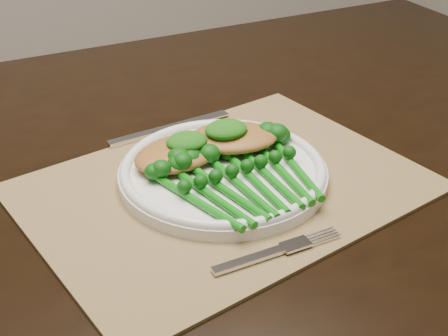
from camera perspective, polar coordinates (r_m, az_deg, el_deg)
name	(u,v)px	position (r m, az deg, el deg)	size (l,w,h in m)	color
placemat	(225,187)	(0.78, 0.05, -1.76)	(0.47, 0.35, 0.00)	olive
dinner_plate	(223,171)	(0.78, -0.09, -0.30)	(0.26, 0.26, 0.02)	white
knife	(158,131)	(0.90, -6.01, 3.38)	(0.19, 0.05, 0.01)	silver
fork	(286,248)	(0.67, 5.65, -7.29)	(0.15, 0.03, 0.00)	silver
chicken_fillet_left	(178,153)	(0.79, -4.24, 1.37)	(0.12, 0.08, 0.02)	#A26C2F
chicken_fillet_right	(233,137)	(0.82, 0.81, 2.82)	(0.12, 0.08, 0.02)	#A26C2F
pesto_dollop_left	(187,141)	(0.79, -3.42, 2.44)	(0.05, 0.04, 0.02)	#104C0A
pesto_dollop_right	(226,130)	(0.80, 0.19, 3.54)	(0.06, 0.05, 0.02)	#104C0A
broccolini_bundle	(249,184)	(0.74, 2.28, -1.46)	(0.20, 0.21, 0.04)	#0E6C0F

